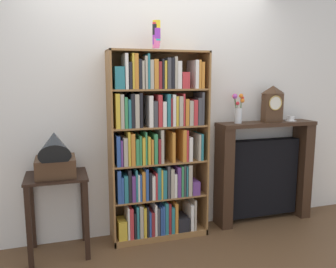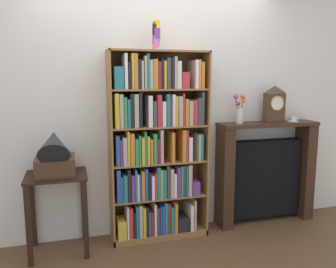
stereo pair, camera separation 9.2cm
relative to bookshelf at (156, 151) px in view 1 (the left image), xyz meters
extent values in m
cube|color=brown|center=(0.03, -0.09, -0.90)|extent=(7.80, 6.40, 0.02)
cube|color=silver|center=(0.16, 0.20, 0.44)|extent=(4.80, 0.08, 2.66)
cube|color=olive|center=(-0.45, 0.01, 0.04)|extent=(0.02, 0.31, 1.86)
cube|color=olive|center=(0.50, 0.01, 0.04)|extent=(0.02, 0.31, 1.86)
cube|color=brown|center=(0.03, 0.16, 0.04)|extent=(0.97, 0.01, 1.86)
cube|color=olive|center=(0.03, 0.01, 0.96)|extent=(0.97, 0.31, 0.02)
cube|color=olive|center=(0.03, 0.01, -0.86)|extent=(0.97, 0.31, 0.06)
cube|color=gold|center=(-0.37, -0.04, -0.74)|extent=(0.08, 0.19, 0.18)
cube|color=white|center=(-0.31, -0.02, -0.67)|extent=(0.02, 0.23, 0.32)
cube|color=#C63338|center=(-0.28, -0.02, -0.68)|extent=(0.04, 0.23, 0.31)
cube|color=black|center=(-0.25, 0.00, -0.70)|extent=(0.02, 0.26, 0.26)
cube|color=teal|center=(-0.22, -0.01, -0.67)|extent=(0.02, 0.25, 0.32)
cube|color=#B2A893|center=(-0.19, -0.02, -0.67)|extent=(0.03, 0.23, 0.32)
cube|color=gold|center=(-0.15, -0.01, -0.68)|extent=(0.03, 0.25, 0.30)
cube|color=black|center=(-0.12, -0.02, -0.68)|extent=(0.02, 0.22, 0.30)
cube|color=#2D519E|center=(-0.10, -0.01, -0.71)|extent=(0.02, 0.25, 0.25)
cube|color=maroon|center=(-0.07, -0.02, -0.71)|extent=(0.03, 0.23, 0.24)
cube|color=white|center=(-0.04, -0.03, -0.68)|extent=(0.02, 0.21, 0.32)
cube|color=#424247|center=(-0.01, -0.02, -0.69)|extent=(0.03, 0.23, 0.28)
cube|color=#2D519E|center=(0.02, -0.01, -0.69)|extent=(0.02, 0.25, 0.28)
cube|color=#2D519E|center=(0.04, -0.01, -0.69)|extent=(0.02, 0.25, 0.29)
cube|color=teal|center=(0.07, -0.01, -0.67)|extent=(0.03, 0.25, 0.32)
cube|color=maroon|center=(0.10, -0.02, -0.68)|extent=(0.02, 0.23, 0.31)
cube|color=teal|center=(0.14, -0.02, -0.70)|extent=(0.03, 0.23, 0.27)
cube|color=orange|center=(0.17, -0.01, -0.68)|extent=(0.03, 0.26, 0.31)
cube|color=black|center=(0.25, -0.02, -0.76)|extent=(0.12, 0.22, 0.14)
cube|color=white|center=(0.34, 0.00, -0.70)|extent=(0.03, 0.26, 0.27)
cube|color=#B2A893|center=(0.38, -0.01, -0.67)|extent=(0.02, 0.25, 0.32)
cube|color=olive|center=(0.03, 0.01, -0.47)|extent=(0.93, 0.29, 0.02)
cube|color=#2D519E|center=(-0.39, 0.00, -0.30)|extent=(0.03, 0.27, 0.32)
cube|color=#2D519E|center=(-0.36, 0.00, -0.33)|extent=(0.02, 0.26, 0.25)
cube|color=teal|center=(-0.33, -0.01, -0.33)|extent=(0.04, 0.24, 0.26)
cube|color=black|center=(-0.29, -0.01, -0.30)|extent=(0.03, 0.24, 0.32)
cube|color=#663884|center=(-0.26, -0.02, -0.33)|extent=(0.03, 0.23, 0.26)
cube|color=teal|center=(-0.23, -0.02, -0.30)|extent=(0.02, 0.23, 0.31)
cube|color=white|center=(-0.21, -0.01, -0.33)|extent=(0.02, 0.24, 0.26)
cube|color=#2D519E|center=(-0.19, 0.00, -0.33)|extent=(0.02, 0.27, 0.26)
cube|color=orange|center=(-0.16, -0.03, -0.31)|extent=(0.03, 0.21, 0.29)
cube|color=#2D519E|center=(-0.13, -0.02, -0.30)|extent=(0.03, 0.23, 0.31)
cube|color=black|center=(-0.09, -0.02, -0.32)|extent=(0.02, 0.23, 0.27)
cube|color=white|center=(-0.06, -0.01, -0.34)|extent=(0.03, 0.25, 0.24)
cube|color=#C63338|center=(-0.03, -0.01, -0.33)|extent=(0.02, 0.26, 0.27)
cube|color=teal|center=(0.00, 0.00, -0.30)|extent=(0.03, 0.26, 0.31)
cube|color=gold|center=(0.02, -0.02, -0.31)|extent=(0.02, 0.24, 0.29)
cube|color=teal|center=(0.05, -0.02, -0.32)|extent=(0.04, 0.23, 0.29)
cube|color=#424247|center=(0.09, 0.00, -0.30)|extent=(0.03, 0.26, 0.32)
cube|color=#B2A893|center=(0.13, -0.03, -0.31)|extent=(0.04, 0.21, 0.29)
cube|color=white|center=(0.16, -0.01, -0.34)|extent=(0.03, 0.26, 0.24)
cube|color=#663884|center=(0.20, -0.01, -0.31)|extent=(0.04, 0.24, 0.30)
cube|color=#388E56|center=(0.23, -0.02, -0.30)|extent=(0.02, 0.23, 0.31)
cube|color=#424247|center=(0.26, -0.01, -0.30)|extent=(0.02, 0.24, 0.32)
cube|color=teal|center=(0.28, -0.02, -0.31)|extent=(0.02, 0.22, 0.31)
cube|color=#B2A893|center=(0.32, -0.01, -0.30)|extent=(0.04, 0.24, 0.32)
cube|color=#663884|center=(0.38, -0.03, -0.39)|extent=(0.08, 0.20, 0.14)
cube|color=olive|center=(0.03, 0.01, -0.11)|extent=(0.93, 0.29, 0.02)
cube|color=#2D519E|center=(-0.39, -0.02, 0.04)|extent=(0.03, 0.23, 0.29)
cube|color=#663884|center=(-0.36, -0.02, 0.02)|extent=(0.02, 0.22, 0.25)
cube|color=#B2A893|center=(-0.33, -0.02, 0.03)|extent=(0.04, 0.22, 0.27)
cube|color=gold|center=(-0.29, -0.03, 0.06)|extent=(0.02, 0.20, 0.32)
cube|color=orange|center=(-0.26, -0.01, 0.05)|extent=(0.04, 0.25, 0.30)
cube|color=#388E56|center=(-0.21, -0.03, 0.02)|extent=(0.03, 0.21, 0.25)
cube|color=#388E56|center=(-0.19, -0.01, 0.04)|extent=(0.02, 0.24, 0.28)
cube|color=gold|center=(-0.16, -0.03, 0.03)|extent=(0.03, 0.21, 0.26)
cube|color=#388E56|center=(-0.13, 0.00, 0.05)|extent=(0.02, 0.26, 0.31)
cube|color=gold|center=(-0.10, -0.03, 0.03)|extent=(0.03, 0.21, 0.27)
cube|color=orange|center=(-0.07, -0.02, 0.02)|extent=(0.02, 0.23, 0.24)
cube|color=#388E56|center=(-0.04, -0.01, 0.04)|extent=(0.03, 0.25, 0.29)
cube|color=maroon|center=(0.00, -0.03, 0.02)|extent=(0.03, 0.22, 0.24)
cube|color=#B2A893|center=(0.03, -0.02, 0.06)|extent=(0.03, 0.24, 0.33)
cube|color=orange|center=(0.14, -0.03, 0.05)|extent=(0.03, 0.22, 0.30)
cube|color=orange|center=(0.25, -0.02, 0.06)|extent=(0.03, 0.24, 0.31)
cube|color=#C63338|center=(0.28, -0.01, 0.05)|extent=(0.02, 0.26, 0.31)
cube|color=white|center=(0.32, -0.02, 0.02)|extent=(0.04, 0.23, 0.24)
cube|color=#B2A893|center=(0.41, 0.00, 0.03)|extent=(0.02, 0.26, 0.26)
cube|color=teal|center=(0.44, -0.01, 0.03)|extent=(0.02, 0.25, 0.27)
cube|color=olive|center=(0.03, 0.01, 0.25)|extent=(0.93, 0.29, 0.02)
cube|color=gold|center=(-0.39, -0.01, 0.41)|extent=(0.04, 0.24, 0.32)
cube|color=#B2A893|center=(-0.35, -0.02, 0.41)|extent=(0.03, 0.23, 0.31)
cube|color=#388E56|center=(-0.31, -0.03, 0.40)|extent=(0.03, 0.22, 0.28)
cube|color=teal|center=(-0.28, 0.00, 0.39)|extent=(0.03, 0.27, 0.26)
cube|color=black|center=(-0.25, -0.01, 0.41)|extent=(0.03, 0.26, 0.31)
cube|color=#B2A893|center=(-0.21, -0.01, 0.41)|extent=(0.04, 0.24, 0.31)
cube|color=black|center=(-0.17, 0.00, 0.42)|extent=(0.03, 0.26, 0.32)
cube|color=white|center=(-0.08, -0.02, 0.40)|extent=(0.04, 0.22, 0.30)
cube|color=#424247|center=(-0.04, -0.03, 0.38)|extent=(0.04, 0.21, 0.24)
cube|color=#C63338|center=(0.01, -0.02, 0.41)|extent=(0.04, 0.23, 0.30)
cube|color=white|center=(0.05, -0.01, 0.37)|extent=(0.04, 0.26, 0.24)
cube|color=teal|center=(0.09, -0.02, 0.41)|extent=(0.03, 0.23, 0.31)
cube|color=maroon|center=(0.12, -0.03, 0.39)|extent=(0.02, 0.21, 0.27)
cube|color=white|center=(0.15, -0.01, 0.41)|extent=(0.03, 0.25, 0.30)
cube|color=gold|center=(0.18, -0.01, 0.40)|extent=(0.02, 0.26, 0.29)
cube|color=#B2A893|center=(0.21, -0.03, 0.40)|extent=(0.04, 0.21, 0.29)
cube|color=#C63338|center=(0.24, -0.01, 0.41)|extent=(0.02, 0.24, 0.31)
cube|color=orange|center=(0.28, -0.01, 0.38)|extent=(0.04, 0.24, 0.26)
cube|color=#B2A893|center=(0.32, -0.03, 0.38)|extent=(0.04, 0.21, 0.24)
cube|color=#C63338|center=(0.36, -0.01, 0.38)|extent=(0.04, 0.25, 0.25)
cube|color=#424247|center=(0.41, 0.00, 0.39)|extent=(0.04, 0.26, 0.27)
cube|color=#424247|center=(0.44, -0.01, 0.42)|extent=(0.02, 0.24, 0.32)
cube|color=olive|center=(0.03, 0.01, 0.60)|extent=(0.93, 0.29, 0.02)
cube|color=teal|center=(-0.37, -0.01, 0.71)|extent=(0.09, 0.24, 0.20)
cube|color=white|center=(-0.30, -0.02, 0.77)|extent=(0.03, 0.24, 0.32)
cube|color=black|center=(-0.27, -0.02, 0.73)|extent=(0.03, 0.22, 0.24)
cube|color=gold|center=(-0.24, -0.03, 0.77)|extent=(0.02, 0.21, 0.32)
cube|color=orange|center=(-0.21, -0.03, 0.77)|extent=(0.03, 0.21, 0.32)
cube|color=black|center=(-0.18, -0.01, 0.75)|extent=(0.03, 0.26, 0.27)
cube|color=#B2A893|center=(-0.15, -0.01, 0.74)|extent=(0.02, 0.26, 0.26)
cube|color=#B2A893|center=(-0.12, -0.03, 0.76)|extent=(0.02, 0.21, 0.30)
cube|color=teal|center=(-0.10, -0.03, 0.77)|extent=(0.02, 0.21, 0.32)
cube|color=#B2A893|center=(-0.07, -0.03, 0.74)|extent=(0.03, 0.21, 0.26)
cube|color=orange|center=(-0.03, -0.01, 0.75)|extent=(0.04, 0.24, 0.27)
cube|color=maroon|center=(0.01, -0.03, 0.74)|extent=(0.03, 0.21, 0.25)
cube|color=black|center=(0.04, -0.03, 0.75)|extent=(0.02, 0.21, 0.27)
cube|color=gold|center=(0.06, -0.02, 0.74)|extent=(0.02, 0.23, 0.26)
cube|color=#424247|center=(0.10, -0.02, 0.75)|extent=(0.04, 0.23, 0.29)
cube|color=black|center=(0.13, -0.02, 0.75)|extent=(0.03, 0.23, 0.28)
cube|color=#B2A893|center=(0.16, -0.02, 0.76)|extent=(0.03, 0.23, 0.30)
cube|color=white|center=(0.20, -0.03, 0.74)|extent=(0.04, 0.22, 0.26)
cube|color=#C63338|center=(0.26, -0.04, 0.69)|extent=(0.07, 0.18, 0.16)
cube|color=white|center=(0.37, -0.01, 0.75)|extent=(0.03, 0.25, 0.27)
cube|color=orange|center=(0.40, -0.02, 0.75)|extent=(0.02, 0.22, 0.27)
cube|color=orange|center=(0.43, -0.03, 0.74)|extent=(0.03, 0.21, 0.25)
cylinder|color=white|center=(0.01, 0.00, 1.02)|extent=(0.07, 0.07, 0.10)
cylinder|color=pink|center=(0.01, 0.00, 1.03)|extent=(0.07, 0.07, 0.10)
cylinder|color=pink|center=(0.01, 0.00, 1.05)|extent=(0.07, 0.07, 0.10)
cylinder|color=purple|center=(0.01, 0.00, 1.07)|extent=(0.07, 0.07, 0.10)
cylinder|color=red|center=(0.01, 0.00, 1.09)|extent=(0.07, 0.07, 0.10)
cylinder|color=#28B2B7|center=(0.01, 0.00, 1.10)|extent=(0.07, 0.07, 0.10)
cylinder|color=purple|center=(0.01, 0.00, 1.12)|extent=(0.07, 0.07, 0.10)
cylinder|color=white|center=(0.01, 0.00, 1.14)|extent=(0.07, 0.07, 0.10)
cylinder|color=black|center=(0.01, 0.00, 1.16)|extent=(0.07, 0.07, 0.10)
cylinder|color=red|center=(0.01, 0.00, 1.17)|extent=(0.07, 0.07, 0.10)
cylinder|color=yellow|center=(0.01, 0.00, 1.19)|extent=(0.07, 0.07, 0.10)
cube|color=black|center=(-0.95, -0.06, -0.16)|extent=(0.54, 0.45, 0.02)
cube|color=black|center=(-1.19, -0.25, -0.53)|extent=(0.04, 0.04, 0.72)
cube|color=black|center=(-0.71, -0.25, -0.53)|extent=(0.04, 0.04, 0.72)
cube|color=black|center=(-1.19, 0.13, -0.53)|extent=(0.04, 0.04, 0.72)
cube|color=black|center=(-0.71, 0.13, -0.53)|extent=(0.04, 0.04, 0.72)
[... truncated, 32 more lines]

